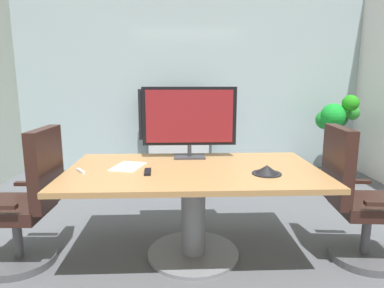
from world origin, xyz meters
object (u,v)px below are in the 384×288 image
object	(u,v)px
wall_display_unit	(179,146)
remote_control	(148,172)
potted_plant	(336,129)
conference_table	(193,191)
tv_monitor	(189,118)
office_chair_left	(27,209)
office_chair_right	(356,206)
conference_phone	(267,170)

from	to	relation	value
wall_display_unit	remote_control	world-z (taller)	wall_display_unit
wall_display_unit	potted_plant	bearing A→B (deg)	-7.62
conference_table	wall_display_unit	xyz separation A→B (m)	(-0.11, 2.46, -0.12)
wall_display_unit	remote_control	bearing A→B (deg)	-95.28
tv_monitor	potted_plant	bearing A→B (deg)	38.79
office_chair_left	potted_plant	bearing A→B (deg)	124.74
office_chair_left	tv_monitor	size ratio (longest dim) A/B	1.30
office_chair_right	wall_display_unit	world-z (taller)	wall_display_unit
wall_display_unit	office_chair_left	bearing A→B (deg)	-115.04
office_chair_left	potted_plant	distance (m)	4.14
office_chair_right	potted_plant	size ratio (longest dim) A/B	0.88
potted_plant	conference_phone	bearing A→B (deg)	-125.00
conference_table	wall_display_unit	size ratio (longest dim) A/B	1.53
conference_phone	remote_control	bearing A→B (deg)	175.66
conference_table	office_chair_right	xyz separation A→B (m)	(1.30, -0.12, -0.10)
office_chair_right	conference_phone	bearing A→B (deg)	100.58
conference_table	potted_plant	bearing A→B (deg)	44.62
office_chair_right	tv_monitor	xyz separation A→B (m)	(-1.32, 0.50, 0.65)
potted_plant	remote_control	xyz separation A→B (m)	(-2.54, -2.27, 0.03)
tv_monitor	conference_phone	xyz separation A→B (m)	(0.56, -0.57, -0.33)
remote_control	tv_monitor	bearing A→B (deg)	53.13
tv_monitor	office_chair_left	bearing A→B (deg)	-160.23
wall_display_unit	conference_phone	world-z (taller)	wall_display_unit
office_chair_left	tv_monitor	bearing A→B (deg)	111.88
wall_display_unit	remote_control	distance (m)	2.61
potted_plant	wall_display_unit	bearing A→B (deg)	172.38
tv_monitor	office_chair_right	bearing A→B (deg)	-20.83
conference_table	remote_control	bearing A→B (deg)	-161.33
office_chair_left	office_chair_right	xyz separation A→B (m)	(2.60, -0.04, 0.00)
potted_plant	remote_control	size ratio (longest dim) A/B	7.31
tv_monitor	potted_plant	size ratio (longest dim) A/B	0.68
conference_table	office_chair_left	size ratio (longest dim) A/B	1.83
office_chair_left	tv_monitor	world-z (taller)	tv_monitor
office_chair_left	conference_phone	world-z (taller)	office_chair_left
conference_table	potted_plant	size ratio (longest dim) A/B	1.61
office_chair_left	potted_plant	world-z (taller)	potted_plant
conference_phone	conference_table	bearing A→B (deg)	161.02
office_chair_right	wall_display_unit	distance (m)	2.94
office_chair_left	remote_control	size ratio (longest dim) A/B	6.41
office_chair_left	conference_table	bearing A→B (deg)	95.40
office_chair_left	conference_phone	distance (m)	1.87
remote_control	wall_display_unit	bearing A→B (deg)	81.39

